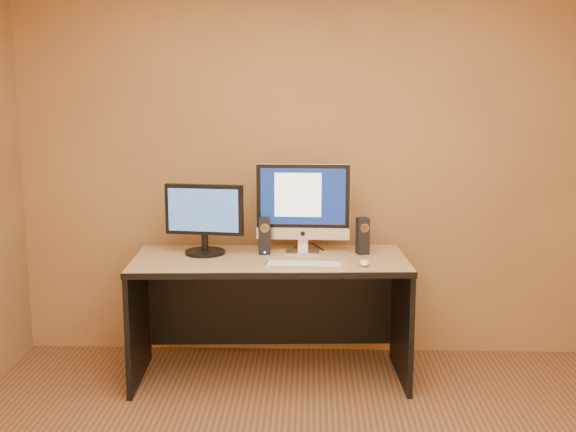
% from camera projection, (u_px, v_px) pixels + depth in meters
% --- Properties ---
extents(walls, '(4.00, 4.00, 2.60)m').
position_uv_depth(walls, '(313.00, 222.00, 2.92)').
color(walls, '#A07540').
rests_on(walls, ground).
extents(desk, '(1.73, 0.83, 0.79)m').
position_uv_depth(desk, '(270.00, 319.00, 4.55)').
color(desk, tan).
rests_on(desk, ground).
extents(imac, '(0.61, 0.24, 0.58)m').
position_uv_depth(imac, '(303.00, 207.00, 4.59)').
color(imac, silver).
rests_on(imac, desk).
extents(second_monitor, '(0.54, 0.32, 0.45)m').
position_uv_depth(second_monitor, '(204.00, 219.00, 4.56)').
color(second_monitor, black).
rests_on(second_monitor, desk).
extents(speaker_left, '(0.08, 0.08, 0.23)m').
position_uv_depth(speaker_left, '(264.00, 236.00, 4.58)').
color(speaker_left, black).
rests_on(speaker_left, desk).
extents(speaker_right, '(0.09, 0.09, 0.23)m').
position_uv_depth(speaker_right, '(363.00, 236.00, 4.58)').
color(speaker_right, black).
rests_on(speaker_right, desk).
extents(keyboard, '(0.46, 0.16, 0.02)m').
position_uv_depth(keyboard, '(304.00, 264.00, 4.30)').
color(keyboard, silver).
rests_on(keyboard, desk).
extents(mouse, '(0.07, 0.11, 0.04)m').
position_uv_depth(mouse, '(364.00, 263.00, 4.29)').
color(mouse, white).
rests_on(mouse, desk).
extents(cable_a, '(0.08, 0.22, 0.01)m').
position_uv_depth(cable_a, '(318.00, 247.00, 4.79)').
color(cable_a, black).
rests_on(cable_a, desk).
extents(cable_b, '(0.08, 0.18, 0.01)m').
position_uv_depth(cable_b, '(295.00, 246.00, 4.79)').
color(cable_b, black).
rests_on(cable_b, desk).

